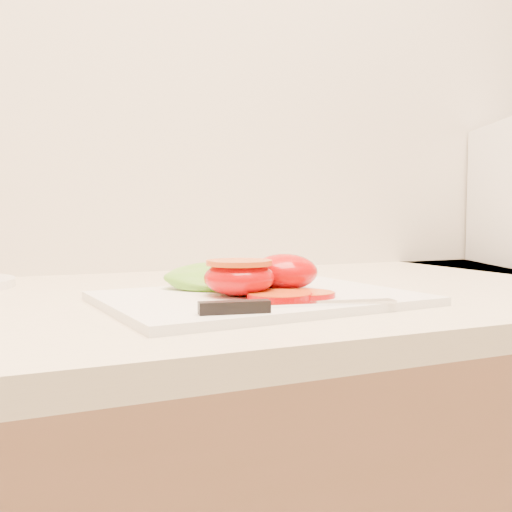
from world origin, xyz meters
name	(u,v)px	position (x,y,z in m)	size (l,w,h in m)	color
cutting_board	(259,298)	(-0.37, 1.57, 0.94)	(0.36, 0.26, 0.01)	white
tomato_half_dome	(284,272)	(-0.33, 1.59, 0.96)	(0.08, 0.08, 0.05)	#B40002
tomato_half_cut	(239,276)	(-0.40, 1.57, 0.96)	(0.08, 0.08, 0.04)	#B40002
tomato_slice_0	(279,296)	(-0.37, 1.53, 0.94)	(0.07, 0.07, 0.01)	#D05D25
tomato_slice_1	(307,294)	(-0.33, 1.53, 0.94)	(0.06, 0.06, 0.01)	#D05D25
lettuce_leaf_0	(221,278)	(-0.39, 1.64, 0.95)	(0.15, 0.10, 0.03)	#67AC2D
lettuce_leaf_1	(250,278)	(-0.35, 1.65, 0.95)	(0.10, 0.07, 0.02)	#67AC2D
knife	(275,305)	(-0.40, 1.46, 0.94)	(0.22, 0.04, 0.01)	silver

